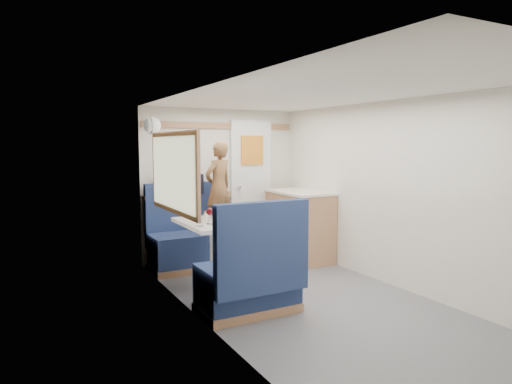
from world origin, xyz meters
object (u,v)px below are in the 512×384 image
bench_far (186,245)px  tumbler_mid (192,212)px  duffel_bag (181,184)px  orange_fruit (241,218)px  dinette_table (213,236)px  dome_light (152,125)px  galley_counter (299,225)px  tumbler_right (207,216)px  pepper_grinder (216,216)px  cheese_block (222,219)px  beer_glass (225,215)px  person (219,187)px  bench_near (251,282)px  bread_loaf (218,212)px  tray (224,223)px  wine_glass (210,212)px  salt_grinder (206,218)px  tumbler_left (200,221)px

bench_far → tumbler_mid: (-0.09, -0.49, 0.48)m
bench_far → duffel_bag: 0.77m
bench_far → orange_fruit: bearing=-78.2°
dinette_table → dome_light: size_ratio=4.60×
galley_counter → tumbler_right: galley_counter is taller
tumbler_right → pepper_grinder: tumbler_right is taller
galley_counter → tumbler_mid: bearing=-173.6°
cheese_block → duffel_bag: bearing=90.8°
orange_fruit → beer_glass: beer_glass is taller
person → tumbler_mid: 0.63m
bench_far → bench_near: bearing=-90.0°
galley_counter → orange_fruit: bearing=-148.4°
cheese_block → pepper_grinder: 0.18m
tumbler_right → galley_counter: bearing=18.6°
bench_near → tumbler_right: (-0.05, 0.91, 0.48)m
bench_far → tumbler_mid: bench_far is taller
bench_near → dinette_table: bearing=90.0°
cheese_block → bread_loaf: (0.13, 0.41, 0.01)m
person → tumbler_right: person is taller
bench_far → tumbler_mid: 0.69m
tray → pepper_grinder: pepper_grinder is taller
tumbler_mid → bread_loaf: bearing=-19.5°
dinette_table → dome_light: bearing=114.6°
person → cheese_block: size_ratio=10.51×
wine_glass → dome_light: bearing=106.6°
dome_light → tumbler_mid: (0.30, -0.48, -0.97)m
cheese_block → salt_grinder: size_ratio=1.24×
person → tumbler_left: size_ratio=10.30×
dome_light → beer_glass: size_ratio=1.86×
tray → cheese_block: bearing=75.3°
dinette_table → duffel_bag: (0.03, 1.12, 0.46)m
dome_light → tumbler_mid: 1.12m
galley_counter → duffel_bag: 1.64m
bench_near → salt_grinder: bench_near is taller
tumbler_right → bread_loaf: (0.23, 0.24, -0.01)m
bench_far → wine_glass: size_ratio=6.25×
dinette_table → duffel_bag: bearing=88.2°
salt_grinder → tumbler_right: bearing=39.5°
dome_light → cheese_block: 1.46m
galley_counter → orange_fruit: galley_counter is taller
galley_counter → wine_glass: 1.75m
bench_near → salt_grinder: size_ratio=12.25×
tumbler_mid → salt_grinder: size_ratio=1.29×
tray → beer_glass: beer_glass is taller
salt_grinder → tumbler_left: bearing=-125.0°
bench_far → bench_near: (0.00, -1.73, 0.00)m
duffel_bag → wine_glass: bearing=-96.5°
duffel_bag → orange_fruit: duffel_bag is taller
bench_near → salt_grinder: (-0.07, 0.89, 0.46)m
duffel_bag → tumbler_right: duffel_bag is taller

